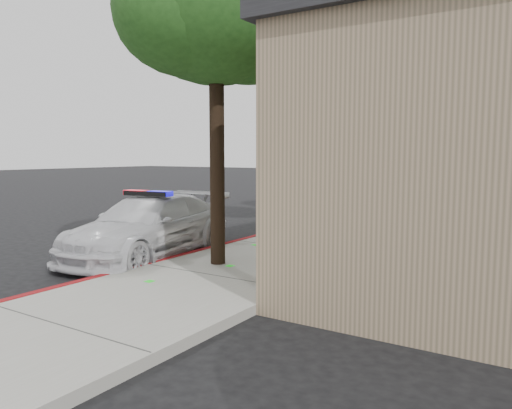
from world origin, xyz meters
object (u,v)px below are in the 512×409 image
object	(u,v)px
street_tree_mid	(326,79)
street_tree_far	(376,91)
police_car	(149,226)
street_tree_near	(216,11)

from	to	relation	value
street_tree_mid	street_tree_far	xyz separation A→B (m)	(0.31, 3.33, 0.00)
police_car	street_tree_mid	distance (m)	6.68
street_tree_far	police_car	bearing A→B (deg)	-103.08
street_tree_mid	street_tree_near	bearing A→B (deg)	-85.96
street_tree_mid	police_car	bearing A→B (deg)	-107.74
police_car	street_tree_near	xyz separation A→B (m)	(2.09, -0.25, 4.16)
street_tree_far	street_tree_mid	bearing A→B (deg)	-95.30
street_tree_mid	street_tree_far	world-z (taller)	street_tree_far
street_tree_near	street_tree_far	bearing A→B (deg)	90.55
police_car	street_tree_far	world-z (taller)	street_tree_far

